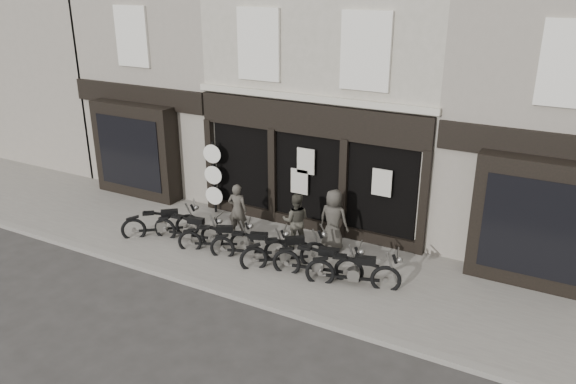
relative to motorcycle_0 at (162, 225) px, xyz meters
The scene contains 18 objects.
ground_plane 3.51m from the motorcycle_0, ahead, with size 90.00×90.00×0.00m, color #2D2B28.
pavement 3.51m from the motorcycle_0, ahead, with size 30.00×4.20×0.12m, color slate.
kerb 3.86m from the motorcycle_0, 25.83° to the right, with size 30.00×0.25×0.13m, color gray.
central_building 7.47m from the motorcycle_0, 57.97° to the left, with size 7.30×6.22×8.34m.
neighbour_left 7.17m from the motorcycle_0, 117.86° to the left, with size 5.60×6.73×8.34m.
neighbour_right 11.80m from the motorcycle_0, 29.16° to the left, with size 5.60×6.73×8.34m.
filler_left 12.90m from the motorcycle_0, 153.21° to the left, with size 11.00×6.00×8.20m, color gray.
motorcycle_0 is the anchor object (origin of this frame).
motorcycle_1 0.94m from the motorcycle_0, ahead, with size 2.20×0.65×1.06m.
motorcycle_2 1.94m from the motorcycle_0, ahead, with size 1.95×1.18×1.01m.
motorcycle_3 3.01m from the motorcycle_0, ahead, with size 2.06×1.07×1.04m.
motorcycle_4 4.03m from the motorcycle_0, ahead, with size 1.95×1.67×1.11m.
motorcycle_5 5.04m from the motorcycle_0, ahead, with size 2.31×0.86×1.12m.
motorcycle_6 6.00m from the motorcycle_0, ahead, with size 2.27×1.00×1.12m.
man_left 2.26m from the motorcycle_0, 29.09° to the left, with size 0.57×0.38×1.57m, color #413C35.
man_centre 3.97m from the motorcycle_0, 18.16° to the left, with size 0.76×0.59×1.56m, color #3C3930.
man_right 5.01m from the motorcycle_0, 19.07° to the left, with size 0.84×0.55×1.72m, color #3A3730.
advert_sign_post 2.31m from the motorcycle_0, 80.91° to the left, with size 0.60×0.38×2.45m.
Camera 1 is at (6.90, -10.83, 7.16)m, focal length 35.00 mm.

